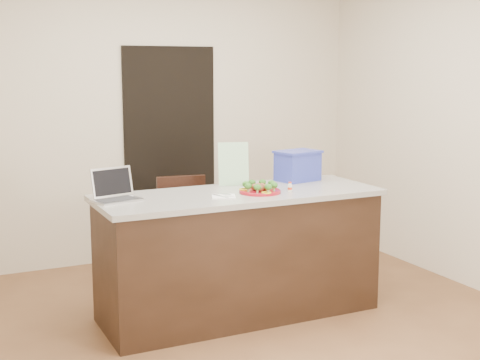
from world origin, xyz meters
name	(u,v)px	position (x,y,z in m)	size (l,w,h in m)	color
ground	(254,325)	(0.00, 0.00, 0.00)	(4.00, 4.00, 0.00)	brown
room_shell	(255,96)	(0.00, 0.00, 1.62)	(4.00, 4.00, 4.00)	white
doorway	(170,153)	(0.10, 1.98, 1.00)	(0.90, 0.02, 2.00)	black
island	(239,254)	(0.00, 0.25, 0.46)	(2.06, 0.76, 0.92)	black
plate	(260,191)	(0.13, 0.16, 0.93)	(0.30, 0.30, 0.02)	maroon
meatballs	(260,187)	(0.12, 0.17, 0.96)	(0.12, 0.12, 0.04)	brown
broccoli	(260,185)	(0.13, 0.16, 0.98)	(0.26, 0.26, 0.04)	#205316
pepper_rings	(260,190)	(0.13, 0.16, 0.94)	(0.27, 0.25, 0.01)	yellow
napkin	(224,196)	(-0.17, 0.14, 0.92)	(0.16, 0.16, 0.01)	white
fork	(220,196)	(-0.19, 0.15, 0.93)	(0.05, 0.16, 0.00)	silver
knife	(228,195)	(-0.14, 0.12, 0.93)	(0.07, 0.18, 0.01)	white
yogurt_bottle	(290,187)	(0.35, 0.12, 0.95)	(0.03, 0.03, 0.07)	silver
laptop	(114,191)	(-0.88, 0.37, 0.98)	(0.35, 0.31, 0.21)	#B0AFB4
leaflet	(233,164)	(0.08, 0.52, 1.08)	(0.23, 0.00, 0.33)	white
blue_box	(298,165)	(0.63, 0.50, 1.04)	(0.38, 0.31, 0.24)	#2E3AA7
chair	(186,225)	(-0.12, 1.01, 0.52)	(0.46, 0.46, 0.92)	black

